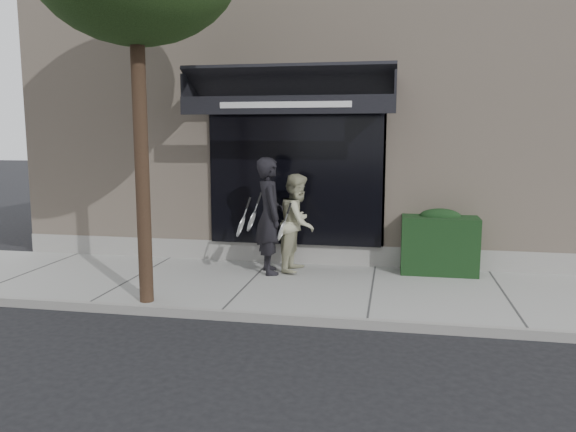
# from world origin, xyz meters

# --- Properties ---
(ground) EXTENTS (80.00, 80.00, 0.00)m
(ground) POSITION_xyz_m (0.00, 0.00, 0.00)
(ground) COLOR black
(ground) RESTS_ON ground
(sidewalk) EXTENTS (20.00, 3.00, 0.12)m
(sidewalk) POSITION_xyz_m (0.00, 0.00, 0.06)
(sidewalk) COLOR #9C9B97
(sidewalk) RESTS_ON ground
(curb) EXTENTS (20.00, 0.10, 0.14)m
(curb) POSITION_xyz_m (0.00, -1.55, 0.07)
(curb) COLOR gray
(curb) RESTS_ON ground
(building_facade) EXTENTS (14.30, 8.04, 5.64)m
(building_facade) POSITION_xyz_m (-0.01, 4.96, 2.74)
(building_facade) COLOR #C6AE97
(building_facade) RESTS_ON ground
(hedge) EXTENTS (1.30, 0.70, 1.14)m
(hedge) POSITION_xyz_m (1.10, 1.25, 0.66)
(hedge) COLOR black
(hedge) RESTS_ON sidewalk
(pedestrian_front) EXTENTS (0.87, 1.01, 2.02)m
(pedestrian_front) POSITION_xyz_m (-1.81, 0.69, 1.13)
(pedestrian_front) COLOR black
(pedestrian_front) RESTS_ON sidewalk
(pedestrian_back) EXTENTS (0.74, 0.95, 1.73)m
(pedestrian_back) POSITION_xyz_m (-1.36, 0.96, 0.98)
(pedestrian_back) COLOR #BAB895
(pedestrian_back) RESTS_ON sidewalk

